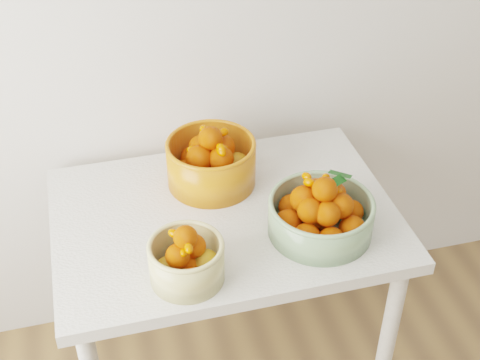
# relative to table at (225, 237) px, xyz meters

# --- Properties ---
(table) EXTENTS (1.00, 0.70, 0.75)m
(table) POSITION_rel_table_xyz_m (0.00, 0.00, 0.00)
(table) COLOR silver
(table) RESTS_ON ground
(bowl_cream) EXTENTS (0.24, 0.24, 0.17)m
(bowl_cream) POSITION_rel_table_xyz_m (-0.16, -0.23, 0.16)
(bowl_cream) COLOR #CABA7A
(bowl_cream) RESTS_ON table
(bowl_green) EXTENTS (0.30, 0.30, 0.19)m
(bowl_green) POSITION_rel_table_xyz_m (0.24, -0.15, 0.16)
(bowl_green) COLOR gray
(bowl_green) RESTS_ON table
(bowl_orange) EXTENTS (0.36, 0.36, 0.20)m
(bowl_orange) POSITION_rel_table_xyz_m (-0.00, 0.16, 0.17)
(bowl_orange) COLOR #D16317
(bowl_orange) RESTS_ON table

